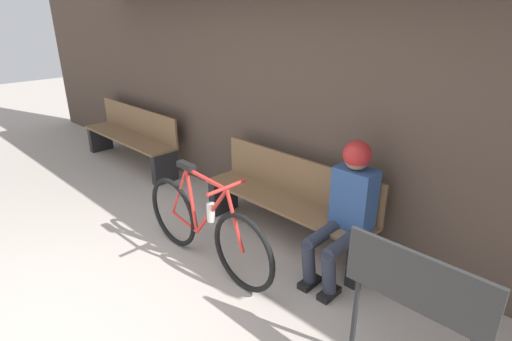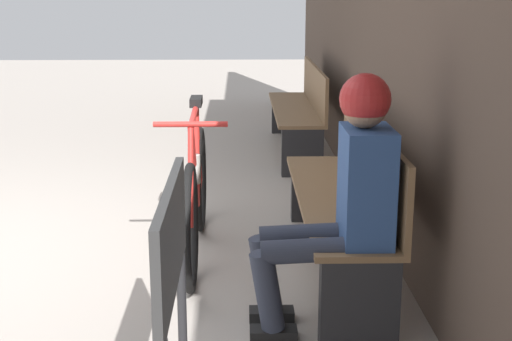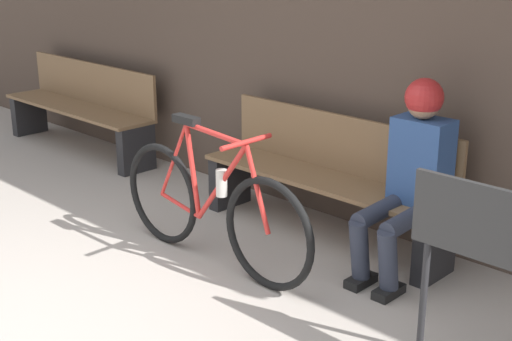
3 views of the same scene
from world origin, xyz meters
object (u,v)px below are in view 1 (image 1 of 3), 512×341
at_px(park_bench_far, 131,137).
at_px(signboard, 414,292).
at_px(park_bench_near, 287,202).
at_px(bicycle, 205,227).
at_px(person_seated, 347,204).

xyz_separation_m(park_bench_far, signboard, (4.66, -0.82, 0.30)).
xyz_separation_m(park_bench_near, park_bench_far, (-3.04, 0.00, 0.00)).
xyz_separation_m(bicycle, signboard, (1.86, 0.03, 0.33)).
xyz_separation_m(park_bench_near, person_seated, (0.74, -0.12, 0.29)).
distance_m(person_seated, park_bench_far, 3.79).
bearing_deg(person_seated, park_bench_near, 170.78).
bearing_deg(park_bench_far, person_seated, -1.83).
relative_size(bicycle, person_seated, 1.38).
height_order(park_bench_far, signboard, signboard).
bearing_deg(person_seated, bicycle, -142.85).
xyz_separation_m(park_bench_near, signboard, (1.62, -0.82, 0.30)).
distance_m(bicycle, signboard, 1.89).
relative_size(bicycle, park_bench_far, 0.85).
distance_m(bicycle, person_seated, 1.26).
bearing_deg(park_bench_far, signboard, -10.01).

